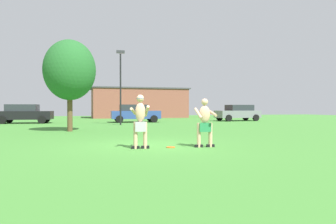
{
  "coord_description": "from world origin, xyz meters",
  "views": [
    {
      "loc": [
        -2.32,
        -10.54,
        1.32
      ],
      "look_at": [
        0.64,
        -0.17,
        1.16
      ],
      "focal_mm": 33.54,
      "sensor_mm": 36.0,
      "label": 1
    }
  ],
  "objects_px": {
    "car_black_mid_lot": "(24,113)",
    "car_gray_far_end": "(238,113)",
    "lamp_post": "(121,79)",
    "tree_right_field": "(70,70)",
    "frisbee": "(171,147)",
    "car_blue_near_post": "(135,113)",
    "player_in_green": "(205,122)",
    "player_with_cap": "(140,119)"
  },
  "relations": [
    {
      "from": "car_black_mid_lot",
      "to": "tree_right_field",
      "type": "relative_size",
      "value": 0.88
    },
    {
      "from": "player_in_green",
      "to": "car_blue_near_post",
      "type": "height_order",
      "value": "player_in_green"
    },
    {
      "from": "car_blue_near_post",
      "to": "player_with_cap",
      "type": "bearing_deg",
      "value": -99.36
    },
    {
      "from": "tree_right_field",
      "to": "lamp_post",
      "type": "bearing_deg",
      "value": 57.77
    },
    {
      "from": "car_gray_far_end",
      "to": "lamp_post",
      "type": "height_order",
      "value": "lamp_post"
    },
    {
      "from": "lamp_post",
      "to": "tree_right_field",
      "type": "bearing_deg",
      "value": -122.23
    },
    {
      "from": "car_black_mid_lot",
      "to": "lamp_post",
      "type": "xyz_separation_m",
      "value": [
        7.41,
        -4.79,
        2.62
      ]
    },
    {
      "from": "car_blue_near_post",
      "to": "car_black_mid_lot",
      "type": "bearing_deg",
      "value": 175.51
    },
    {
      "from": "player_with_cap",
      "to": "car_gray_far_end",
      "type": "height_order",
      "value": "player_with_cap"
    },
    {
      "from": "car_black_mid_lot",
      "to": "car_gray_far_end",
      "type": "relative_size",
      "value": 1.02
    },
    {
      "from": "player_with_cap",
      "to": "tree_right_field",
      "type": "relative_size",
      "value": 0.34
    },
    {
      "from": "frisbee",
      "to": "lamp_post",
      "type": "bearing_deg",
      "value": 89.45
    },
    {
      "from": "car_blue_near_post",
      "to": "car_gray_far_end",
      "type": "relative_size",
      "value": 1.0
    },
    {
      "from": "player_with_cap",
      "to": "lamp_post",
      "type": "xyz_separation_m",
      "value": [
        1.14,
        13.82,
        2.49
      ]
    },
    {
      "from": "player_with_cap",
      "to": "car_gray_far_end",
      "type": "bearing_deg",
      "value": 53.63
    },
    {
      "from": "player_in_green",
      "to": "car_blue_near_post",
      "type": "distance_m",
      "value": 18.13
    },
    {
      "from": "car_blue_near_post",
      "to": "tree_right_field",
      "type": "xyz_separation_m",
      "value": [
        -5.31,
        -9.63,
        2.55
      ]
    },
    {
      "from": "player_with_cap",
      "to": "player_in_green",
      "type": "xyz_separation_m",
      "value": [
        2.12,
        -0.22,
        -0.11
      ]
    },
    {
      "from": "car_black_mid_lot",
      "to": "lamp_post",
      "type": "bearing_deg",
      "value": -32.85
    },
    {
      "from": "frisbee",
      "to": "lamp_post",
      "type": "relative_size",
      "value": 0.05
    },
    {
      "from": "car_gray_far_end",
      "to": "lamp_post",
      "type": "bearing_deg",
      "value": -161.05
    },
    {
      "from": "car_gray_far_end",
      "to": "tree_right_field",
      "type": "distance_m",
      "value": 18.56
    },
    {
      "from": "lamp_post",
      "to": "tree_right_field",
      "type": "relative_size",
      "value": 1.11
    },
    {
      "from": "car_black_mid_lot",
      "to": "player_in_green",
      "type": "bearing_deg",
      "value": -65.98
    },
    {
      "from": "lamp_post",
      "to": "player_in_green",
      "type": "bearing_deg",
      "value": -86.01
    },
    {
      "from": "player_with_cap",
      "to": "car_blue_near_post",
      "type": "bearing_deg",
      "value": 80.64
    },
    {
      "from": "frisbee",
      "to": "car_gray_far_end",
      "type": "height_order",
      "value": "car_gray_far_end"
    },
    {
      "from": "car_gray_far_end",
      "to": "lamp_post",
      "type": "xyz_separation_m",
      "value": [
        -12.09,
        -4.15,
        2.62
      ]
    },
    {
      "from": "frisbee",
      "to": "car_black_mid_lot",
      "type": "height_order",
      "value": "car_black_mid_lot"
    },
    {
      "from": "car_black_mid_lot",
      "to": "car_gray_far_end",
      "type": "height_order",
      "value": "same"
    },
    {
      "from": "frisbee",
      "to": "tree_right_field",
      "type": "relative_size",
      "value": 0.06
    },
    {
      "from": "tree_right_field",
      "to": "car_gray_far_end",
      "type": "bearing_deg",
      "value": 31.92
    },
    {
      "from": "tree_right_field",
      "to": "player_with_cap",
      "type": "bearing_deg",
      "value": -74.01
    },
    {
      "from": "car_black_mid_lot",
      "to": "car_blue_near_post",
      "type": "bearing_deg",
      "value": -4.49
    },
    {
      "from": "frisbee",
      "to": "car_gray_far_end",
      "type": "distance_m",
      "value": 21.76
    },
    {
      "from": "car_black_mid_lot",
      "to": "tree_right_field",
      "type": "distance_m",
      "value": 11.35
    },
    {
      "from": "player_in_green",
      "to": "lamp_post",
      "type": "height_order",
      "value": "lamp_post"
    },
    {
      "from": "car_blue_near_post",
      "to": "car_gray_far_end",
      "type": "bearing_deg",
      "value": 0.5
    },
    {
      "from": "lamp_post",
      "to": "player_with_cap",
      "type": "bearing_deg",
      "value": -94.73
    },
    {
      "from": "player_with_cap",
      "to": "frisbee",
      "type": "height_order",
      "value": "player_with_cap"
    },
    {
      "from": "player_with_cap",
      "to": "lamp_post",
      "type": "bearing_deg",
      "value": 85.27
    },
    {
      "from": "player_in_green",
      "to": "frisbee",
      "type": "xyz_separation_m",
      "value": [
        -1.11,
        0.21,
        -0.84
      ]
    }
  ]
}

